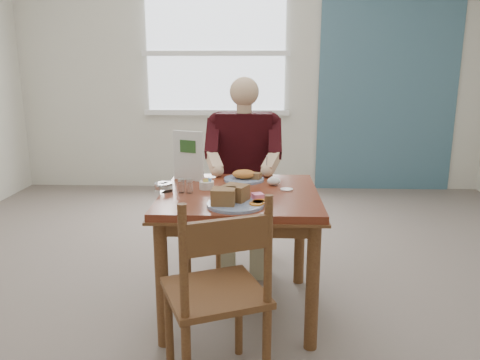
{
  "coord_description": "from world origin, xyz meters",
  "views": [
    {
      "loc": [
        0.11,
        -2.61,
        1.46
      ],
      "look_at": [
        0.0,
        0.0,
        0.82
      ],
      "focal_mm": 35.0,
      "sensor_mm": 36.0,
      "label": 1
    }
  ],
  "objects_px": {
    "chair_near": "(218,294)",
    "diner": "(244,158)",
    "near_plate": "(234,199)",
    "far_plate": "(245,176)",
    "chair_far": "(244,199)",
    "table": "(240,210)"
  },
  "relations": [
    {
      "from": "diner",
      "to": "chair_near",
      "type": "bearing_deg",
      "value": -92.67
    },
    {
      "from": "chair_far",
      "to": "near_plate",
      "type": "height_order",
      "value": "chair_far"
    },
    {
      "from": "chair_near",
      "to": "diner",
      "type": "bearing_deg",
      "value": 87.33
    },
    {
      "from": "chair_near",
      "to": "near_plate",
      "type": "bearing_deg",
      "value": 84.27
    },
    {
      "from": "chair_far",
      "to": "chair_near",
      "type": "bearing_deg",
      "value": -92.51
    },
    {
      "from": "chair_far",
      "to": "diner",
      "type": "xyz_separation_m",
      "value": [
        0.0,
        -0.09,
        0.33
      ]
    },
    {
      "from": "chair_near",
      "to": "far_plate",
      "type": "bearing_deg",
      "value": 85.02
    },
    {
      "from": "table",
      "to": "near_plate",
      "type": "xyz_separation_m",
      "value": [
        -0.02,
        -0.27,
        0.15
      ]
    },
    {
      "from": "near_plate",
      "to": "far_plate",
      "type": "xyz_separation_m",
      "value": [
        0.04,
        0.55,
        -0.01
      ]
    },
    {
      "from": "table",
      "to": "chair_far",
      "type": "relative_size",
      "value": 0.97
    },
    {
      "from": "chair_near",
      "to": "diner",
      "type": "height_order",
      "value": "diner"
    },
    {
      "from": "chair_far",
      "to": "diner",
      "type": "bearing_deg",
      "value": -89.99
    },
    {
      "from": "far_plate",
      "to": "near_plate",
      "type": "bearing_deg",
      "value": -94.35
    },
    {
      "from": "chair_far",
      "to": "chair_near",
      "type": "height_order",
      "value": "same"
    },
    {
      "from": "chair_near",
      "to": "diner",
      "type": "relative_size",
      "value": 0.69
    },
    {
      "from": "chair_near",
      "to": "near_plate",
      "type": "relative_size",
      "value": 2.75
    },
    {
      "from": "table",
      "to": "chair_near",
      "type": "bearing_deg",
      "value": -95.23
    },
    {
      "from": "diner",
      "to": "table",
      "type": "bearing_deg",
      "value": -90.0
    },
    {
      "from": "table",
      "to": "chair_far",
      "type": "bearing_deg",
      "value": 90.0
    },
    {
      "from": "table",
      "to": "far_plate",
      "type": "distance_m",
      "value": 0.31
    },
    {
      "from": "near_plate",
      "to": "far_plate",
      "type": "bearing_deg",
      "value": 85.65
    },
    {
      "from": "table",
      "to": "near_plate",
      "type": "height_order",
      "value": "near_plate"
    }
  ]
}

